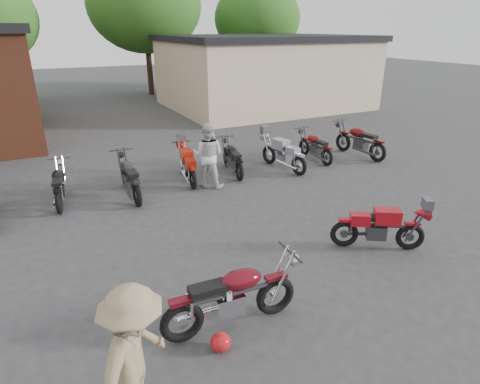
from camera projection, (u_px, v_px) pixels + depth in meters
name	position (u px, v px, depth m)	size (l,w,h in m)	color
ground	(272.00, 284.00, 6.99)	(90.00, 90.00, 0.00)	#323235
stucco_building	(263.00, 74.00, 22.26)	(10.00, 8.00, 3.50)	#C6A88D
tree_2	(146.00, 23.00, 25.12)	(7.04, 7.04, 8.80)	#285215
tree_3	(257.00, 33.00, 28.71)	(6.08, 6.08, 7.60)	#285215
vintage_motorcycle	(233.00, 292.00, 5.80)	(2.04, 0.67, 1.19)	#5B0B15
sportbike	(380.00, 225.00, 7.94)	(1.78, 0.59, 1.03)	#AB0E19
helmet	(221.00, 342.00, 5.51)	(0.29, 0.29, 0.27)	#B41319
person_light	(208.00, 155.00, 10.96)	(0.88, 0.68, 1.81)	silver
person_tan	(136.00, 362.00, 4.19)	(1.18, 0.68, 1.82)	#967E5D
row_bike_2	(59.00, 183.00, 10.04)	(1.81, 0.60, 1.05)	black
row_bike_3	(129.00, 175.00, 10.44)	(2.01, 0.66, 1.16)	black
row_bike_4	(188.00, 163.00, 11.51)	(1.86, 0.61, 1.08)	red
row_bike_5	(232.00, 156.00, 12.12)	(1.84, 0.61, 1.07)	black
row_bike_6	(283.00, 152.00, 12.46)	(1.93, 0.64, 1.12)	#9897A5
row_bike_7	(315.00, 145.00, 13.35)	(1.81, 0.60, 1.05)	#5B0B0C
row_bike_8	(360.00, 139.00, 13.73)	(2.09, 0.69, 1.21)	#4B0B09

